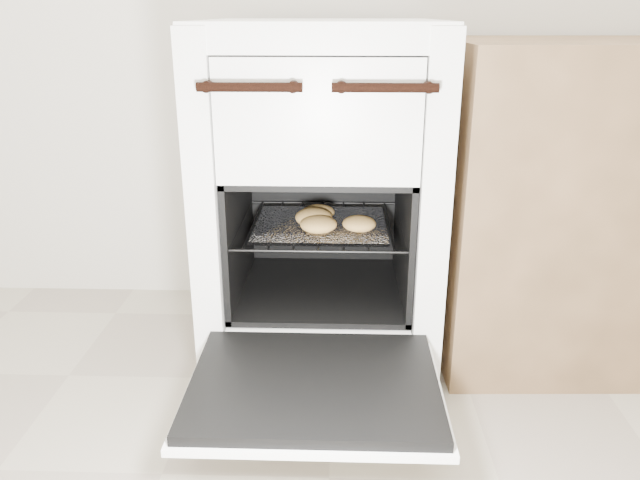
# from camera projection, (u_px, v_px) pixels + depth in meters

# --- Properties ---
(stove) EXTENTS (0.55, 0.61, 0.84)m
(stove) POSITION_uv_depth(u_px,v_px,m) (322.00, 205.00, 1.56)
(stove) COLOR white
(stove) RESTS_ON ground
(oven_door) EXTENTS (0.49, 0.38, 0.03)m
(oven_door) POSITION_uv_depth(u_px,v_px,m) (314.00, 387.00, 1.20)
(oven_door) COLOR black
(oven_door) RESTS_ON stove
(oven_rack) EXTENTS (0.40, 0.38, 0.01)m
(oven_rack) POSITION_uv_depth(u_px,v_px,m) (321.00, 224.00, 1.51)
(oven_rack) COLOR black
(oven_rack) RESTS_ON stove
(foil_sheet) EXTENTS (0.31, 0.27, 0.01)m
(foil_sheet) POSITION_uv_depth(u_px,v_px,m) (321.00, 225.00, 1.49)
(foil_sheet) COLOR white
(foil_sheet) RESTS_ON oven_rack
(baked_rolls) EXTENTS (0.21, 0.18, 0.04)m
(baked_rolls) POSITION_uv_depth(u_px,v_px,m) (325.00, 219.00, 1.46)
(baked_rolls) COLOR tan
(baked_rolls) RESTS_ON foil_sheet
(counter) EXTENTS (0.82, 0.56, 0.80)m
(counter) POSITION_uv_depth(u_px,v_px,m) (595.00, 202.00, 1.61)
(counter) COLOR brown
(counter) RESTS_ON ground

